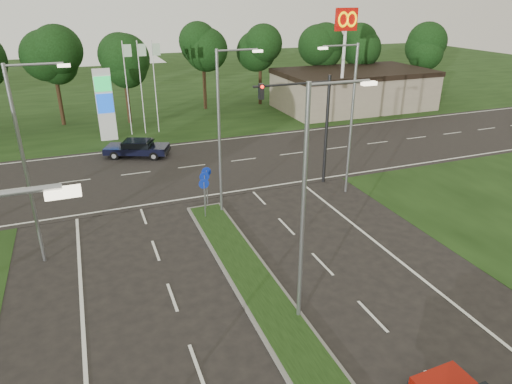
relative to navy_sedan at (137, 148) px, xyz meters
name	(u,v)px	position (x,y,z in m)	size (l,w,h in m)	color
verge_far	(127,91)	(2.33, 27.29, -0.69)	(160.00, 50.00, 0.02)	black
cross_road	(178,168)	(2.33, -3.71, -0.69)	(160.00, 12.00, 0.02)	black
median_kerb	(303,356)	(2.33, -23.71, -0.63)	(2.00, 26.00, 0.12)	slate
commercial_building	(353,90)	(24.33, 8.29, 1.31)	(16.00, 9.00, 4.00)	gray
streetlight_median_near	(309,196)	(3.34, -21.71, 4.38)	(2.53, 0.22, 9.00)	gray
streetlight_median_far	(223,125)	(3.34, -11.71, 4.38)	(2.53, 0.22, 9.00)	gray
streetlight_left_far	(28,157)	(-5.96, -13.71, 4.38)	(2.53, 0.22, 9.00)	gray
streetlight_right_far	(349,113)	(11.13, -11.71, 4.38)	(2.53, 0.22, 9.00)	gray
traffic_signal	(309,115)	(9.52, -9.71, 3.96)	(5.10, 0.42, 7.00)	black
median_signs	(205,184)	(2.33, -11.31, 1.02)	(1.16, 1.76, 2.38)	gray
gas_pylon	(108,103)	(-1.45, 5.34, 2.50)	(5.80, 1.26, 8.00)	silver
mcdonalds_sign	(345,36)	(20.33, 4.26, 7.29)	(2.20, 0.47, 10.40)	silver
treeline_far	(139,47)	(2.44, 12.23, 6.14)	(6.00, 6.00, 9.90)	black
navy_sedan	(137,148)	(0.00, 0.00, 0.00)	(5.07, 3.65, 1.29)	black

